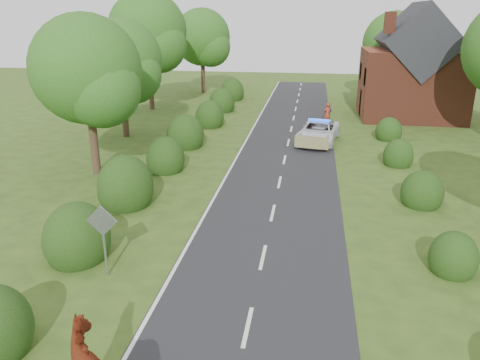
% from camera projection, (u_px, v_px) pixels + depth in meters
% --- Properties ---
extents(ground, '(120.00, 120.00, 0.00)m').
position_uv_depth(ground, '(248.00, 327.00, 13.02)').
color(ground, '#2E471A').
extents(road, '(6.00, 70.00, 0.02)m').
position_uv_depth(road, '(283.00, 165.00, 26.98)').
color(road, black).
rests_on(road, ground).
extents(road_markings, '(4.96, 70.00, 0.01)m').
position_uv_depth(road_markings, '(251.00, 175.00, 25.28)').
color(road_markings, white).
rests_on(road_markings, road).
extents(hedgerow_left, '(2.75, 50.41, 3.00)m').
position_uv_depth(hedgerow_left, '(156.00, 165.00, 24.59)').
color(hedgerow_left, '#1A310B').
rests_on(hedgerow_left, ground).
extents(hedgerow_right, '(2.10, 45.78, 2.10)m').
position_uv_depth(hedgerow_right, '(417.00, 184.00, 22.32)').
color(hedgerow_right, '#1A310B').
rests_on(hedgerow_right, ground).
extents(tree_left_a, '(5.74, 5.60, 8.38)m').
position_uv_depth(tree_left_a, '(90.00, 74.00, 23.67)').
color(tree_left_a, '#332316').
rests_on(tree_left_a, ground).
extents(tree_left_b, '(5.74, 5.60, 8.07)m').
position_uv_depth(tree_left_b, '(123.00, 64.00, 31.44)').
color(tree_left_b, '#332316').
rests_on(tree_left_b, ground).
extents(tree_left_c, '(6.97, 6.80, 10.22)m').
position_uv_depth(tree_left_c, '(150.00, 35.00, 40.43)').
color(tree_left_c, '#332316').
rests_on(tree_left_c, ground).
extents(tree_left_d, '(6.15, 6.00, 8.89)m').
position_uv_depth(tree_left_d, '(204.00, 40.00, 49.70)').
color(tree_left_d, '#332316').
rests_on(tree_left_d, ground).
extents(tree_right_c, '(6.15, 6.00, 8.58)m').
position_uv_depth(tree_right_c, '(397.00, 46.00, 45.12)').
color(tree_right_c, '#332316').
rests_on(tree_right_c, ground).
extents(road_sign, '(1.06, 0.08, 2.53)m').
position_uv_depth(road_sign, '(103.00, 231.00, 15.05)').
color(road_sign, gray).
rests_on(road_sign, ground).
extents(house, '(8.00, 7.40, 9.17)m').
position_uv_depth(house, '(413.00, 71.00, 38.30)').
color(house, brown).
rests_on(house, ground).
extents(police_van, '(3.22, 5.54, 1.59)m').
position_uv_depth(police_van, '(318.00, 132.00, 31.52)').
color(police_van, silver).
rests_on(police_van, ground).
extents(pedestrian_red, '(0.78, 0.73, 1.79)m').
position_uv_depth(pedestrian_red, '(327.00, 114.00, 36.19)').
color(pedestrian_red, maroon).
rests_on(pedestrian_red, ground).
extents(pedestrian_purple, '(0.88, 0.76, 1.54)m').
position_uv_depth(pedestrian_purple, '(328.00, 112.00, 37.69)').
color(pedestrian_purple, '#301356').
rests_on(pedestrian_purple, ground).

